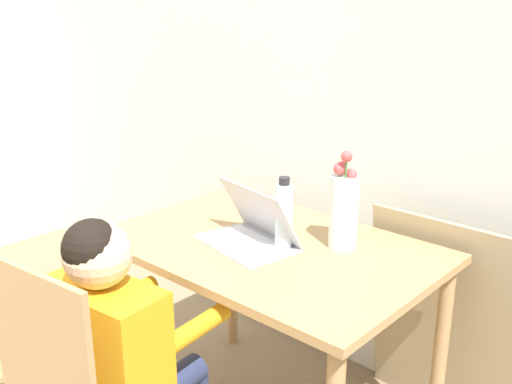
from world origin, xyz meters
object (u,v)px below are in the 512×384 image
object	(u,v)px
laptop	(252,230)
water_bottle	(284,216)
person_seated	(119,339)
flower_vase	(344,208)

from	to	relation	value
laptop	water_bottle	xyz separation A→B (m)	(0.11, 0.04, 0.07)
water_bottle	laptop	bearing A→B (deg)	-160.20
person_seated	flower_vase	world-z (taller)	flower_vase
person_seated	laptop	xyz separation A→B (m)	(-0.02, 0.58, 0.15)
flower_vase	laptop	bearing A→B (deg)	-143.14
flower_vase	person_seated	bearing A→B (deg)	-106.91
person_seated	laptop	world-z (taller)	person_seated
person_seated	flower_vase	xyz separation A→B (m)	(0.23, 0.76, 0.24)
flower_vase	water_bottle	bearing A→B (deg)	-133.48
laptop	flower_vase	xyz separation A→B (m)	(0.25, 0.19, 0.09)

